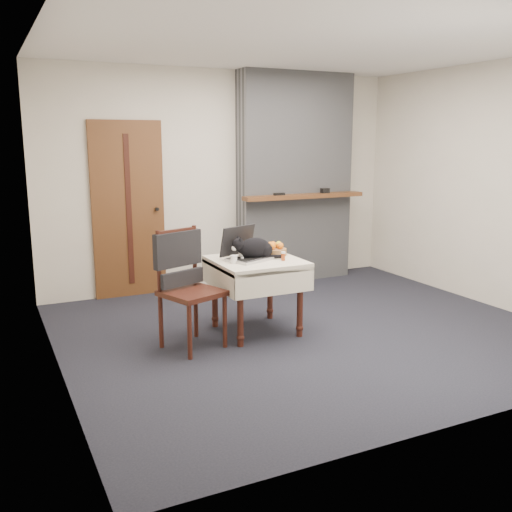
{
  "coord_description": "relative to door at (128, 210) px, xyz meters",
  "views": [
    {
      "loc": [
        -2.7,
        -4.46,
        1.8
      ],
      "look_at": [
        -0.48,
        0.14,
        0.74
      ],
      "focal_mm": 40.0,
      "sensor_mm": 36.0,
      "label": 1
    }
  ],
  "objects": [
    {
      "name": "chimney",
      "position": [
        2.1,
        -0.13,
        0.3
      ],
      "size": [
        1.62,
        0.48,
        2.6
      ],
      "color": "gray",
      "rests_on": "ground"
    },
    {
      "name": "side_table",
      "position": [
        0.75,
        -1.79,
        -0.41
      ],
      "size": [
        0.78,
        0.78,
        0.7
      ],
      "color": "#37190F",
      "rests_on": "ground"
    },
    {
      "name": "cream_jar",
      "position": [
        0.5,
        -1.84,
        -0.26
      ],
      "size": [
        0.06,
        0.06,
        0.07
      ],
      "primitive_type": "cylinder",
      "color": "white",
      "rests_on": "side_table"
    },
    {
      "name": "room_shell",
      "position": [
        1.2,
        -1.51,
        0.76
      ],
      "size": [
        4.52,
        4.01,
        2.61
      ],
      "color": "beige",
      "rests_on": "ground"
    },
    {
      "name": "ground",
      "position": [
        1.2,
        -1.97,
        -1.0
      ],
      "size": [
        4.5,
        4.5,
        0.0
      ],
      "primitive_type": "plane",
      "color": "black",
      "rests_on": "ground"
    },
    {
      "name": "cat",
      "position": [
        0.75,
        -1.77,
        -0.2
      ],
      "size": [
        0.47,
        0.22,
        0.23
      ],
      "rotation": [
        0.0,
        0.0,
        -0.05
      ],
      "color": "black",
      "rests_on": "side_table"
    },
    {
      "name": "laptop",
      "position": [
        0.67,
        -1.73,
        -0.22
      ],
      "size": [
        0.5,
        0.47,
        0.3
      ],
      "rotation": [
        0.0,
        0.0,
        0.37
      ],
      "color": "#B7B7BC",
      "rests_on": "side_table"
    },
    {
      "name": "fruit_basket",
      "position": [
        1.0,
        -1.68,
        -0.25
      ],
      "size": [
        0.22,
        0.22,
        0.13
      ],
      "color": "olive",
      "rests_on": "side_table"
    },
    {
      "name": "chair",
      "position": [
        0.03,
        -1.83,
        -0.34
      ],
      "size": [
        0.59,
        0.59,
        1.04
      ],
      "rotation": [
        0.0,
        0.0,
        0.35
      ],
      "color": "#37190F",
      "rests_on": "ground"
    },
    {
      "name": "door",
      "position": [
        0.0,
        0.0,
        0.0
      ],
      "size": [
        0.82,
        0.1,
        2.0
      ],
      "color": "brown",
      "rests_on": "ground"
    },
    {
      "name": "desk_clutter",
      "position": [
        0.94,
        -1.75,
        -0.3
      ],
      "size": [
        0.15,
        0.06,
        0.01
      ],
      "primitive_type": "cube",
      "rotation": [
        0.0,
        0.0,
        0.29
      ],
      "color": "black",
      "rests_on": "side_table"
    },
    {
      "name": "pill_bottle",
      "position": [
        0.95,
        -1.95,
        -0.26
      ],
      "size": [
        0.04,
        0.04,
        0.08
      ],
      "color": "#9A3913",
      "rests_on": "side_table"
    }
  ]
}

